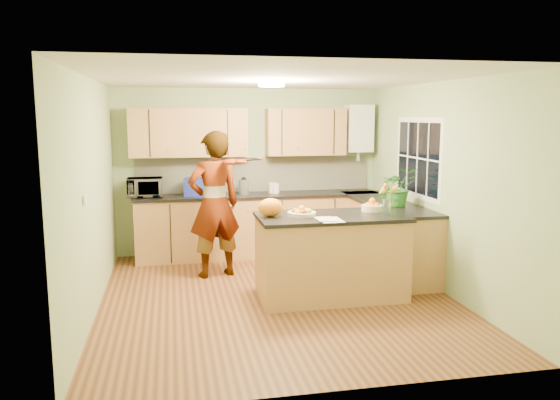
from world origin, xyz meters
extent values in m
plane|color=#522E17|center=(0.00, 0.00, 0.00)|extent=(4.50, 4.50, 0.00)
cube|color=silver|center=(0.00, 0.00, 2.50)|extent=(4.00, 4.50, 0.02)
cube|color=#93B07D|center=(0.00, 2.25, 1.25)|extent=(4.00, 0.02, 2.50)
cube|color=#93B07D|center=(0.00, -2.25, 1.25)|extent=(4.00, 0.02, 2.50)
cube|color=#93B07D|center=(-2.00, 0.00, 1.25)|extent=(0.02, 4.50, 2.50)
cube|color=#93B07D|center=(2.00, 0.00, 1.25)|extent=(0.02, 4.50, 2.50)
cube|color=#AC7D45|center=(0.10, 1.95, 0.45)|extent=(3.60, 0.60, 0.90)
cube|color=black|center=(0.10, 1.94, 0.92)|extent=(3.64, 0.62, 0.04)
cube|color=#AC7D45|center=(1.70, 0.85, 0.45)|extent=(0.60, 2.20, 0.90)
cube|color=black|center=(1.69, 0.85, 0.92)|extent=(0.62, 2.24, 0.04)
cube|color=beige|center=(0.10, 2.23, 1.20)|extent=(3.60, 0.02, 0.52)
cube|color=#AC7D45|center=(-0.90, 2.08, 1.85)|extent=(1.70, 0.34, 0.70)
cube|color=#AC7D45|center=(0.85, 2.08, 1.85)|extent=(1.20, 0.34, 0.70)
cube|color=white|center=(1.70, 2.09, 1.90)|extent=(0.40, 0.30, 0.72)
cylinder|color=silver|center=(1.70, 2.09, 1.50)|extent=(0.06, 0.06, 0.20)
cube|color=white|center=(1.99, 0.60, 1.55)|extent=(0.01, 1.30, 1.05)
cube|color=black|center=(1.99, 0.60, 1.55)|extent=(0.01, 1.18, 0.92)
cube|color=white|center=(-1.99, -0.60, 1.30)|extent=(0.02, 0.09, 0.09)
cylinder|color=#FFEABF|center=(0.00, 0.30, 2.46)|extent=(0.30, 0.30, 0.06)
cylinder|color=white|center=(0.00, 0.30, 2.49)|extent=(0.10, 0.10, 0.02)
cube|color=#AC7D45|center=(0.62, -0.11, 0.47)|extent=(1.65, 0.83, 0.93)
cube|color=black|center=(0.62, -0.11, 0.95)|extent=(1.69, 0.87, 0.04)
cylinder|color=beige|center=(0.27, -0.11, 1.00)|extent=(0.33, 0.33, 0.05)
cylinder|color=beige|center=(1.17, 0.04, 1.01)|extent=(0.26, 0.26, 0.07)
cylinder|color=silver|center=(1.22, -0.29, 1.07)|extent=(0.10, 0.10, 0.19)
ellipsoid|color=orange|center=(-0.08, -0.06, 1.08)|extent=(0.31, 0.27, 0.21)
cube|color=white|center=(0.52, -0.41, 0.98)|extent=(0.24, 0.33, 0.01)
imported|color=#E4B38B|center=(-0.63, 1.01, 0.95)|extent=(0.79, 0.62, 1.91)
imported|color=white|center=(-1.54, 1.98, 1.08)|extent=(0.50, 0.34, 0.27)
cube|color=navy|center=(-0.82, 1.94, 1.07)|extent=(0.36, 0.29, 0.26)
cylinder|color=silver|center=(-0.11, 1.97, 1.05)|extent=(0.16, 0.16, 0.22)
sphere|color=black|center=(-0.11, 1.97, 1.20)|extent=(0.08, 0.08, 0.08)
cylinder|color=beige|center=(0.32, 2.00, 1.02)|extent=(0.12, 0.12, 0.16)
cylinder|color=white|center=(0.37, 1.94, 1.02)|extent=(0.13, 0.13, 0.16)
imported|color=#2B7326|center=(1.70, 0.50, 1.19)|extent=(0.50, 0.45, 0.50)
camera|label=1|loc=(-1.16, -6.01, 2.10)|focal=35.00mm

